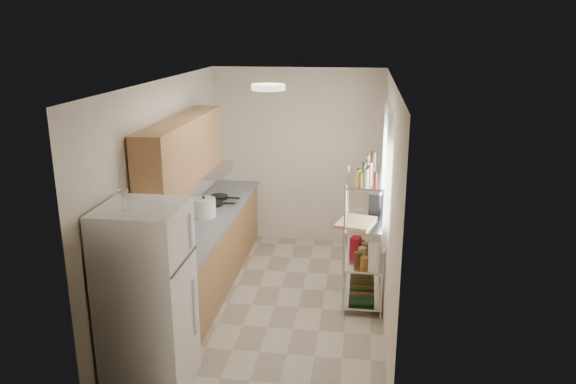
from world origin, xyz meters
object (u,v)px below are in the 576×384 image
object	(u,v)px
rice_cooker	(204,208)
espresso_machine	(376,201)
cutting_board	(356,222)
frying_pan_large	(213,204)
refrigerator	(147,299)

from	to	relation	value
rice_cooker	espresso_machine	distance (m)	2.10
espresso_machine	cutting_board	bearing A→B (deg)	-106.94
frying_pan_large	cutting_board	bearing A→B (deg)	-32.48
refrigerator	espresso_machine	distance (m)	3.02
refrigerator	rice_cooker	size ratio (longest dim) A/B	5.97
frying_pan_large	cutting_board	distance (m)	2.03
rice_cooker	frying_pan_large	size ratio (longest dim) A/B	1.16
frying_pan_large	espresso_machine	distance (m)	2.14
rice_cooker	cutting_board	xyz separation A→B (m)	(1.86, -0.33, 0.01)
cutting_board	frying_pan_large	bearing A→B (deg)	157.16
refrigerator	espresso_machine	size ratio (longest dim) A/B	6.57
refrigerator	espresso_machine	world-z (taller)	refrigerator
refrigerator	espresso_machine	xyz separation A→B (m)	(2.01, 2.24, 0.29)
cutting_board	espresso_machine	size ratio (longest dim) A/B	1.85
rice_cooker	frying_pan_large	bearing A→B (deg)	91.11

